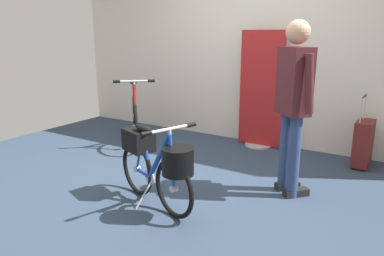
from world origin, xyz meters
TOP-DOWN VIEW (x-y plane):
  - ground_plane at (0.00, 0.00)m, footprint 6.06×6.06m
  - back_wall at (0.00, 1.80)m, footprint 6.06×0.10m
  - floor_banner_stand at (0.20, 1.58)m, footprint 0.60×0.36m
  - folding_bike_foreground at (0.12, -0.60)m, footprint 1.05×0.56m
  - display_bike_left at (-1.33, 0.80)m, footprint 0.93×1.02m
  - visitor_near_wall at (1.02, 0.28)m, footprint 0.41×0.39m
  - rolling_suitcase at (1.52, 1.45)m, footprint 0.19×0.36m

SIDE VIEW (x-z plane):
  - ground_plane at x=0.00m, z-range 0.00..0.00m
  - rolling_suitcase at x=1.52m, z-range -0.13..0.70m
  - display_bike_left at x=-1.33m, z-range -0.11..0.82m
  - folding_bike_foreground at x=0.12m, z-range 0.03..0.80m
  - floor_banner_stand at x=0.20m, z-range -0.09..1.46m
  - visitor_near_wall at x=1.02m, z-range 0.11..1.73m
  - back_wall at x=0.00m, z-range 0.00..3.12m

